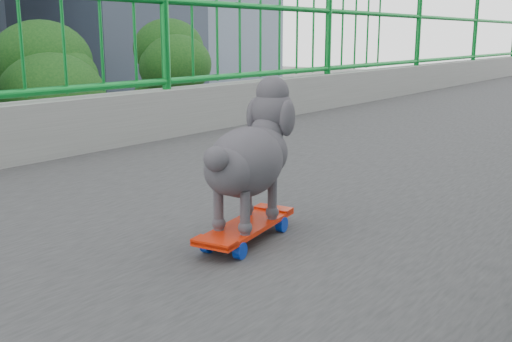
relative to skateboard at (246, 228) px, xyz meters
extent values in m
cylinder|color=#0D7A29|center=(-1.70, 7.32, 0.81)|extent=(0.06, 0.06, 1.10)
cylinder|color=black|center=(-26.60, 17.32, -5.54)|extent=(0.44, 0.44, 3.01)
ellipsoid|color=#103B12|center=(-26.60, 17.32, -1.91)|extent=(5.00, 5.00, 4.25)
cylinder|color=black|center=(-26.20, 25.32, -5.66)|extent=(0.44, 0.44, 2.77)
ellipsoid|color=#103B12|center=(-26.20, 25.32, -2.41)|extent=(4.40, 4.40, 3.74)
cube|color=red|center=(0.00, 0.00, 0.01)|extent=(0.20, 0.45, 0.01)
cube|color=#99999E|center=(0.02, -0.14, -0.01)|extent=(0.08, 0.04, 0.02)
cylinder|color=#082FB6|center=(-0.03, -0.15, -0.02)|extent=(0.03, 0.05, 0.05)
sphere|color=yellow|center=(-0.03, -0.15, -0.02)|extent=(0.02, 0.02, 0.02)
cylinder|color=#082FB6|center=(0.08, -0.13, -0.02)|extent=(0.03, 0.05, 0.05)
sphere|color=yellow|center=(0.08, -0.13, -0.02)|extent=(0.02, 0.02, 0.02)
cube|color=#99999E|center=(-0.02, 0.14, -0.01)|extent=(0.08, 0.04, 0.02)
cylinder|color=#082FB6|center=(-0.08, 0.13, -0.02)|extent=(0.03, 0.05, 0.05)
sphere|color=yellow|center=(-0.08, 0.13, -0.02)|extent=(0.02, 0.02, 0.02)
cylinder|color=#082FB6|center=(0.03, 0.15, -0.02)|extent=(0.03, 0.05, 0.05)
sphere|color=yellow|center=(0.03, 0.15, -0.02)|extent=(0.02, 0.02, 0.02)
ellipsoid|color=#2E2B30|center=(0.00, 0.00, 0.21)|extent=(0.25, 0.35, 0.21)
sphere|color=#2E2B30|center=(-0.03, 0.18, 0.35)|extent=(0.14, 0.14, 0.14)
sphere|color=black|center=(-0.04, 0.27, 0.33)|extent=(0.02, 0.02, 0.02)
sphere|color=#2E2B30|center=(0.03, -0.17, 0.25)|extent=(0.07, 0.07, 0.07)
cylinder|color=#2E2B30|center=(-0.06, 0.08, 0.08)|extent=(0.03, 0.03, 0.13)
cylinder|color=#2E2B30|center=(0.03, 0.10, 0.08)|extent=(0.03, 0.03, 0.13)
cylinder|color=#2E2B30|center=(-0.03, -0.10, 0.08)|extent=(0.03, 0.03, 0.13)
cylinder|color=#2E2B30|center=(0.06, -0.08, 0.08)|extent=(0.03, 0.03, 0.13)
camera|label=1|loc=(1.12, -1.40, 0.59)|focal=42.00mm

